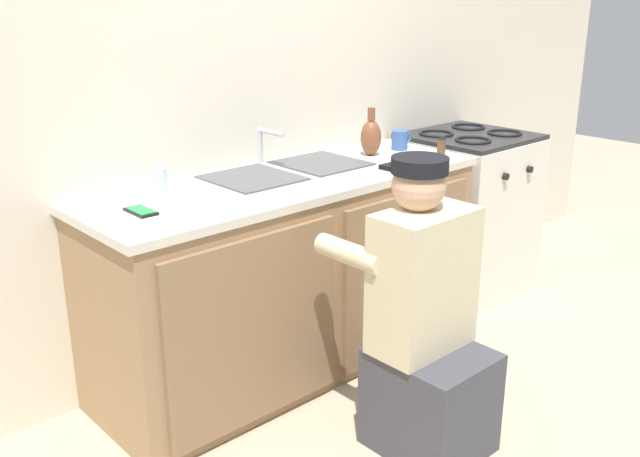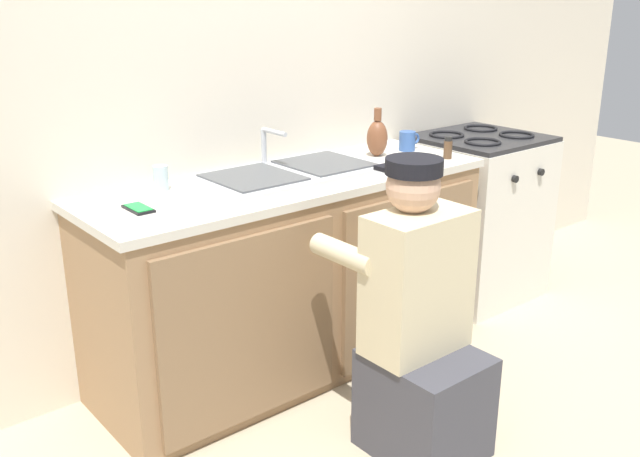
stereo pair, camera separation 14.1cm
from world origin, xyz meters
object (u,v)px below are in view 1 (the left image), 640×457
sink_double_basin (288,173)px  water_glass (160,180)px  vase_decorative (371,137)px  stove_range (465,213)px  plumber_person (425,333)px  coffee_mug (400,140)px  spice_bottle_pepper (441,147)px  cell_phone (141,211)px

sink_double_basin → water_glass: sink_double_basin is taller
vase_decorative → stove_range: bearing=-5.2°
plumber_person → water_glass: 1.18m
sink_double_basin → vase_decorative: size_ratio=3.48×
water_glass → coffee_mug: water_glass is taller
plumber_person → spice_bottle_pepper: bearing=36.6°
stove_range → plumber_person: bearing=-148.7°
sink_double_basin → vase_decorative: vase_decorative is taller
water_glass → cell_phone: bearing=-135.7°
coffee_mug → stove_range: bearing=-6.3°
vase_decorative → cell_phone: bearing=-176.2°
stove_range → plumber_person: (-1.31, -0.79, 0.01)m
stove_range → spice_bottle_pepper: bearing=-159.0°
sink_double_basin → plumber_person: size_ratio=0.72×
stove_range → vase_decorative: vase_decorative is taller
plumber_person → water_glass: plumber_person is taller
sink_double_basin → plumber_person: (-0.03, -0.80, -0.44)m
stove_range → coffee_mug: coffee_mug is taller
sink_double_basin → stove_range: (1.28, -0.00, -0.45)m
coffee_mug → water_glass: bearing=175.1°
stove_range → cell_phone: stove_range is taller
cell_phone → coffee_mug: size_ratio=1.11×
plumber_person → cell_phone: (-0.68, 0.78, 0.43)m
water_glass → spice_bottle_pepper: spice_bottle_pepper is taller
cell_phone → vase_decorative: vase_decorative is taller
water_glass → cell_phone: 0.27m
vase_decorative → spice_bottle_pepper: 0.34m
stove_range → vase_decorative: (-0.71, 0.06, 0.52)m
plumber_person → coffee_mug: plumber_person is taller
water_glass → vase_decorative: (1.09, -0.10, 0.04)m
vase_decorative → coffee_mug: bearing=-2.3°
stove_range → spice_bottle_pepper: spice_bottle_pepper is taller
coffee_mug → plumber_person: bearing=-133.2°
water_glass → vase_decorative: vase_decorative is taller
cell_phone → water_glass: bearing=44.3°
vase_decorative → coffee_mug: 0.21m
spice_bottle_pepper → coffee_mug: 0.25m
cell_phone → spice_bottle_pepper: size_ratio=1.33×
plumber_person → coffee_mug: size_ratio=8.76×
cell_phone → coffee_mug: 1.48m
water_glass → sink_double_basin: bearing=-17.6°
stove_range → spice_bottle_pepper: (-0.49, -0.19, 0.48)m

